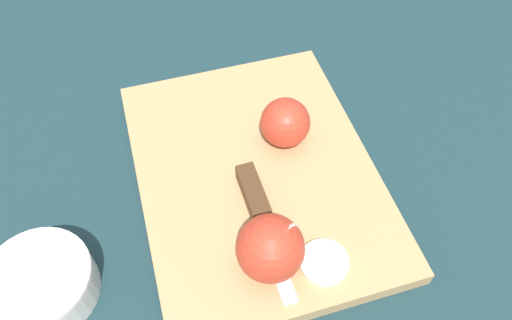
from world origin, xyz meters
TOP-DOWN VIEW (x-y plane):
  - ground_plane at (0.00, 0.00)m, footprint 4.00×4.00m
  - cutting_board at (0.00, 0.00)m, footprint 0.42×0.34m
  - apple_half_left at (-0.04, 0.05)m, footprint 0.06×0.06m
  - apple_half_right at (0.13, -0.01)m, footprint 0.07×0.07m
  - knife at (0.05, -0.01)m, footprint 0.18×0.04m
  - apple_slice at (0.14, 0.05)m, footprint 0.06×0.06m
  - bowl at (0.11, -0.25)m, footprint 0.12×0.12m

SIDE VIEW (x-z plane):
  - ground_plane at x=0.00m, z-range 0.00..0.00m
  - cutting_board at x=0.00m, z-range 0.00..0.02m
  - bowl at x=0.11m, z-range 0.00..0.05m
  - apple_slice at x=0.14m, z-range 0.02..0.03m
  - knife at x=0.05m, z-range 0.02..0.04m
  - apple_half_left at x=-0.04m, z-range 0.02..0.09m
  - apple_half_right at x=0.13m, z-range 0.02..0.10m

